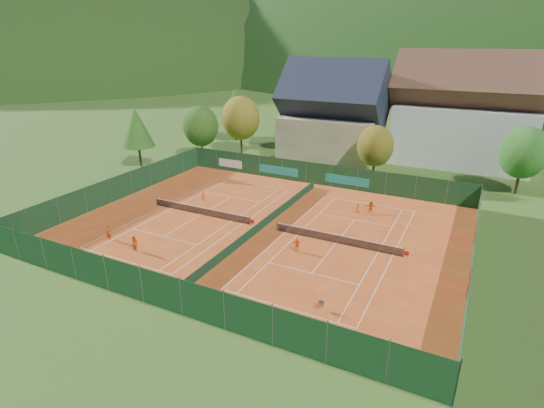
{
  "coord_description": "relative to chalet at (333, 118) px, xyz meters",
  "views": [
    {
      "loc": [
        19.08,
        -35.93,
        18.56
      ],
      "look_at": [
        0.0,
        2.0,
        2.0
      ],
      "focal_mm": 28.0,
      "sensor_mm": 36.0,
      "label": 1
    }
  ],
  "objects": [
    {
      "name": "loose_ball_0",
      "position": [
        -4.68,
        -36.87,
        -6.59
      ],
      "size": [
        0.07,
        0.07,
        0.07
      ],
      "primitive_type": "sphere",
      "color": "#CCD833",
      "rests_on": "ground"
    },
    {
      "name": "player_right_far_b",
      "position": [
        11.97,
        -20.67,
        -5.93
      ],
      "size": [
        1.35,
        0.87,
        1.39
      ],
      "primitive_type": "imported",
      "rotation": [
        0.0,
        0.0,
        3.53
      ],
      "color": "#E45C14",
      "rests_on": "ground"
    },
    {
      "name": "chalet",
      "position": [
        0.0,
        0.0,
        0.0
      ],
      "size": [
        16.2,
        12.0,
        16.0
      ],
      "color": "beige",
      "rests_on": "ground"
    },
    {
      "name": "court_divider",
      "position": [
        3.0,
        -30.0,
        -6.12
      ],
      "size": [
        0.03,
        28.8,
        1.0
      ],
      "color": "#133520",
      "rests_on": "ground"
    },
    {
      "name": "tree_center",
      "position": [
        9.0,
        -8.0,
        -1.91
      ],
      "size": [
        5.01,
        5.01,
        7.6
      ],
      "color": "#422617",
      "rests_on": "ground"
    },
    {
      "name": "loose_ball_1",
      "position": [
        10.7,
        -42.58,
        -6.59
      ],
      "size": [
        0.07,
        0.07,
        0.07
      ],
      "primitive_type": "sphere",
      "color": "#CCD833",
      "rests_on": "ground"
    },
    {
      "name": "player_right_near",
      "position": [
        8.27,
        -33.32,
        -5.92
      ],
      "size": [
        0.89,
        0.6,
        1.41
      ],
      "primitive_type": "imported",
      "rotation": [
        0.0,
        0.0,
        0.34
      ],
      "color": "#F75616",
      "rests_on": "ground"
    },
    {
      "name": "player_left_near",
      "position": [
        -9.35,
        -39.33,
        -5.85
      ],
      "size": [
        0.63,
        0.49,
        1.55
      ],
      "primitive_type": "imported",
      "rotation": [
        0.0,
        0.0,
        0.23
      ],
      "color": "#CB4E12",
      "rests_on": "ground"
    },
    {
      "name": "court_markings_left",
      "position": [
        -5.0,
        -30.0,
        -6.61
      ],
      "size": [
        11.03,
        23.83,
        0.0
      ],
      "color": "white",
      "rests_on": "ground"
    },
    {
      "name": "ground",
      "position": [
        3.0,
        -30.0,
        -6.64
      ],
      "size": [
        600.0,
        600.0,
        0.0
      ],
      "primitive_type": "plane",
      "color": "#32571B",
      "rests_on": "ground"
    },
    {
      "name": "tree_east_back",
      "position": [
        29.0,
        10.0,
        0.12
      ],
      "size": [
        7.15,
        7.15,
        10.86
      ],
      "color": "#482C19",
      "rests_on": "ground"
    },
    {
      "name": "player_left_far",
      "position": [
        -7.2,
        -26.33,
        -6.03
      ],
      "size": [
        0.79,
        0.47,
        1.19
      ],
      "primitive_type": "imported",
      "rotation": [
        0.0,
        0.0,
        3.1
      ],
      "color": "orange",
      "rests_on": "ground"
    },
    {
      "name": "fence_north",
      "position": [
        2.54,
        -14.01,
        -5.16
      ],
      "size": [
        40.0,
        0.1,
        3.0
      ],
      "color": "#153B1D",
      "rests_on": "ground"
    },
    {
      "name": "fence_west",
      "position": [
        -17.0,
        -30.0,
        -5.12
      ],
      "size": [
        0.04,
        32.0,
        3.0
      ],
      "color": "#153B1F",
      "rests_on": "ground"
    },
    {
      "name": "fence_east",
      "position": [
        23.0,
        -29.95,
        -5.14
      ],
      "size": [
        0.09,
        32.0,
        3.0
      ],
      "color": "#153A1E",
      "rests_on": "ground"
    },
    {
      "name": "tree_east_front",
      "position": [
        27.0,
        -6.0,
        -1.23
      ],
      "size": [
        5.72,
        5.72,
        8.69
      ],
      "color": "#463119",
      "rests_on": "ground"
    },
    {
      "name": "tennis_net_left",
      "position": [
        -4.85,
        -30.0,
        -6.12
      ],
      "size": [
        13.3,
        0.1,
        1.02
      ],
      "color": "#59595B",
      "rests_on": "ground"
    },
    {
      "name": "tree_west_side",
      "position": [
        -25.0,
        -18.0,
        -0.56
      ],
      "size": [
        5.04,
        5.04,
        9.0
      ],
      "color": "#442F18",
      "rests_on": "ground"
    },
    {
      "name": "ball_hopper",
      "position": [
        13.53,
        -40.95,
        -6.07
      ],
      "size": [
        0.34,
        0.34,
        0.8
      ],
      "color": "slate",
      "rests_on": "ground"
    },
    {
      "name": "court_markings_right",
      "position": [
        11.0,
        -30.0,
        -6.61
      ],
      "size": [
        11.03,
        23.83,
        0.0
      ],
      "color": "white",
      "rests_on": "ground"
    },
    {
      "name": "player_right_far_a",
      "position": [
        10.68,
        -21.47,
        -6.03
      ],
      "size": [
        0.67,
        0.56,
        1.18
      ],
      "primitive_type": "imported",
      "rotation": [
        0.0,
        0.0,
        3.51
      ],
      "color": "#DE5A13",
      "rests_on": "ground"
    },
    {
      "name": "tree_west_mid",
      "position": [
        -15.0,
        -4.0,
        -0.56
      ],
      "size": [
        6.44,
        6.44,
        9.78
      ],
      "color": "#412B17",
      "rests_on": "ground"
    },
    {
      "name": "tree_west_front",
      "position": [
        -19.0,
        -10.0,
        -1.23
      ],
      "size": [
        5.72,
        5.72,
        8.69
      ],
      "color": "#4D2D1B",
      "rests_on": "ground"
    },
    {
      "name": "player_left_mid",
      "position": [
        -5.32,
        -40.06,
        -5.87
      ],
      "size": [
        0.8,
        0.66,
        1.52
      ],
      "primitive_type": "imported",
      "rotation": [
        0.0,
        0.0,
        -0.13
      ],
      "color": "#E65A14",
      "rests_on": "ground"
    },
    {
      "name": "tree_west_back",
      "position": [
        -21.0,
        4.0,
        0.11
      ],
      "size": [
        5.6,
        5.6,
        10.0
      ],
      "color": "#432817",
      "rests_on": "ground"
    },
    {
      "name": "loose_ball_2",
      "position": [
        6.07,
        -23.78,
        -6.59
      ],
      "size": [
        0.07,
        0.07,
        0.07
      ],
      "primitive_type": "sphere",
      "color": "#CCD833",
      "rests_on": "ground"
    },
    {
      "name": "clay_pad",
      "position": [
        3.0,
        -30.0,
        -6.62
      ],
      "size": [
        40.0,
        32.0,
        0.01
      ],
      "primitive_type": "cube",
      "color": "#BE4B1C",
      "rests_on": "ground"
    },
    {
      "name": "hotel_block_a",
      "position": [
        19.0,
        6.0,
        0.76
      ],
      "size": [
        21.6,
        11.0,
        17.25
      ],
      "color": "silver",
      "rests_on": "ground"
    },
    {
      "name": "fence_south",
      "position": [
        3.0,
        -46.0,
        -5.12
      ],
      "size": [
        40.0,
        0.04,
        3.0
      ],
      "color": "#15391C",
      "rests_on": "ground"
    },
    {
      "name": "tennis_net_right",
      "position": [
        11.15,
        -30.0,
        -6.12
      ],
      "size": [
        13.3,
        0.1,
        1.02
      ],
      "color": "#59595B",
      "rests_on": "ground"
    },
    {
      "name": "mountain_backdrop",
      "position": [
        31.54,
        203.48,
        -46.26
      ],
      "size": [
        820.0,
        530.0,
        242.0
      ],
      "color": "black",
      "rests_on": "ground"
    }
  ]
}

